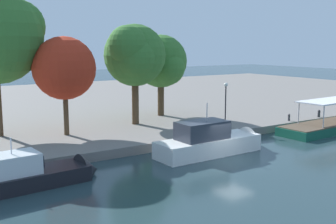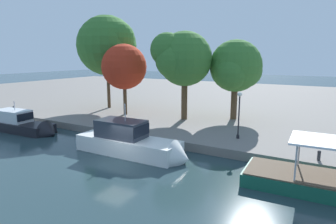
{
  "view_description": "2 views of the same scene",
  "coord_description": "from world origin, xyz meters",
  "px_view_note": "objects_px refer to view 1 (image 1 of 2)",
  "views": [
    {
      "loc": [
        -20.44,
        -22.26,
        8.38
      ],
      "look_at": [
        -0.97,
        7.32,
        2.67
      ],
      "focal_mm": 44.78,
      "sensor_mm": 36.0,
      "label": 1
    },
    {
      "loc": [
        13.38,
        -15.42,
        7.71
      ],
      "look_at": [
        1.02,
        5.98,
        2.91
      ],
      "focal_mm": 31.07,
      "sensor_mm": 36.0,
      "label": 2
    }
  ],
  "objects_px": {
    "tree_3": "(162,63)",
    "motor_yacht_1": "(27,178)",
    "motor_yacht_2": "(214,144)",
    "mooring_bollard_0": "(289,117)",
    "lamp_post": "(226,99)",
    "tree_2": "(134,54)",
    "mooring_bollard_1": "(319,113)",
    "tree_1": "(65,67)"
  },
  "relations": [
    {
      "from": "tree_3",
      "to": "motor_yacht_1",
      "type": "bearing_deg",
      "value": -143.19
    },
    {
      "from": "motor_yacht_2",
      "to": "mooring_bollard_0",
      "type": "height_order",
      "value": "motor_yacht_2"
    },
    {
      "from": "lamp_post",
      "to": "tree_2",
      "type": "height_order",
      "value": "tree_2"
    },
    {
      "from": "mooring_bollard_1",
      "to": "tree_1",
      "type": "distance_m",
      "value": 26.86
    },
    {
      "from": "mooring_bollard_1",
      "to": "lamp_post",
      "type": "height_order",
      "value": "lamp_post"
    },
    {
      "from": "tree_2",
      "to": "mooring_bollard_1",
      "type": "bearing_deg",
      "value": -20.62
    },
    {
      "from": "mooring_bollard_0",
      "to": "tree_1",
      "type": "distance_m",
      "value": 22.69
    },
    {
      "from": "tree_2",
      "to": "lamp_post",
      "type": "bearing_deg",
      "value": -27.91
    },
    {
      "from": "tree_2",
      "to": "tree_3",
      "type": "xyz_separation_m",
      "value": [
        5.23,
        3.29,
        -1.08
      ]
    },
    {
      "from": "mooring_bollard_0",
      "to": "mooring_bollard_1",
      "type": "relative_size",
      "value": 0.89
    },
    {
      "from": "motor_yacht_2",
      "to": "mooring_bollard_0",
      "type": "distance_m",
      "value": 13.41
    },
    {
      "from": "motor_yacht_1",
      "to": "mooring_bollard_0",
      "type": "bearing_deg",
      "value": 3.72
    },
    {
      "from": "mooring_bollard_1",
      "to": "tree_1",
      "type": "bearing_deg",
      "value": 166.28
    },
    {
      "from": "mooring_bollard_0",
      "to": "lamp_post",
      "type": "height_order",
      "value": "lamp_post"
    },
    {
      "from": "motor_yacht_1",
      "to": "tree_2",
      "type": "bearing_deg",
      "value": 34.54
    },
    {
      "from": "motor_yacht_1",
      "to": "lamp_post",
      "type": "relative_size",
      "value": 2.39
    },
    {
      "from": "mooring_bollard_1",
      "to": "lamp_post",
      "type": "xyz_separation_m",
      "value": [
        -10.69,
        2.82,
        2.03
      ]
    },
    {
      "from": "motor_yacht_1",
      "to": "tree_2",
      "type": "height_order",
      "value": "tree_2"
    },
    {
      "from": "motor_yacht_2",
      "to": "tree_2",
      "type": "xyz_separation_m",
      "value": [
        -1.29,
        10.33,
        6.73
      ]
    },
    {
      "from": "motor_yacht_2",
      "to": "mooring_bollard_0",
      "type": "relative_size",
      "value": 13.79
    },
    {
      "from": "lamp_post",
      "to": "tree_1",
      "type": "distance_m",
      "value": 15.63
    },
    {
      "from": "motor_yacht_1",
      "to": "tree_1",
      "type": "height_order",
      "value": "tree_1"
    },
    {
      "from": "motor_yacht_1",
      "to": "lamp_post",
      "type": "height_order",
      "value": "lamp_post"
    },
    {
      "from": "motor_yacht_2",
      "to": "mooring_bollard_0",
      "type": "xyz_separation_m",
      "value": [
        12.9,
        3.66,
        0.36
      ]
    },
    {
      "from": "motor_yacht_1",
      "to": "tree_2",
      "type": "xyz_separation_m",
      "value": [
        13.0,
        10.36,
        6.89
      ]
    },
    {
      "from": "motor_yacht_1",
      "to": "lamp_post",
      "type": "bearing_deg",
      "value": 12.56
    },
    {
      "from": "motor_yacht_2",
      "to": "lamp_post",
      "type": "relative_size",
      "value": 2.42
    },
    {
      "from": "tree_1",
      "to": "tree_3",
      "type": "bearing_deg",
      "value": 18.18
    },
    {
      "from": "mooring_bollard_0",
      "to": "tree_2",
      "type": "bearing_deg",
      "value": 154.81
    },
    {
      "from": "tree_1",
      "to": "tree_2",
      "type": "bearing_deg",
      "value": 5.99
    },
    {
      "from": "mooring_bollard_1",
      "to": "tree_2",
      "type": "distance_m",
      "value": 20.8
    },
    {
      "from": "lamp_post",
      "to": "tree_2",
      "type": "relative_size",
      "value": 0.42
    },
    {
      "from": "lamp_post",
      "to": "tree_1",
      "type": "relative_size",
      "value": 0.48
    },
    {
      "from": "motor_yacht_2",
      "to": "tree_3",
      "type": "relative_size",
      "value": 1.11
    },
    {
      "from": "motor_yacht_1",
      "to": "motor_yacht_2",
      "type": "height_order",
      "value": "motor_yacht_2"
    },
    {
      "from": "mooring_bollard_0",
      "to": "tree_3",
      "type": "distance_m",
      "value": 14.4
    },
    {
      "from": "tree_2",
      "to": "tree_3",
      "type": "distance_m",
      "value": 6.27
    },
    {
      "from": "tree_3",
      "to": "mooring_bollard_0",
      "type": "bearing_deg",
      "value": -48.03
    },
    {
      "from": "lamp_post",
      "to": "tree_2",
      "type": "distance_m",
      "value": 9.87
    },
    {
      "from": "mooring_bollard_0",
      "to": "motor_yacht_1",
      "type": "bearing_deg",
      "value": -172.29
    },
    {
      "from": "lamp_post",
      "to": "tree_3",
      "type": "relative_size",
      "value": 0.46
    },
    {
      "from": "mooring_bollard_1",
      "to": "motor_yacht_2",
      "type": "bearing_deg",
      "value": -169.0
    }
  ]
}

